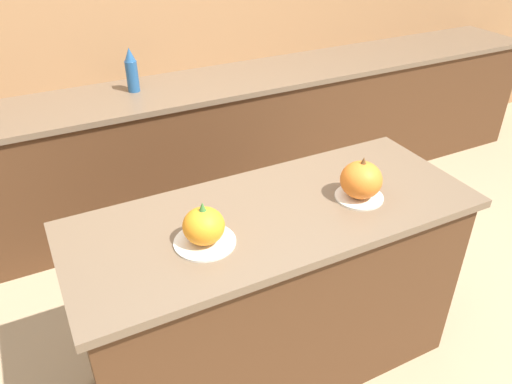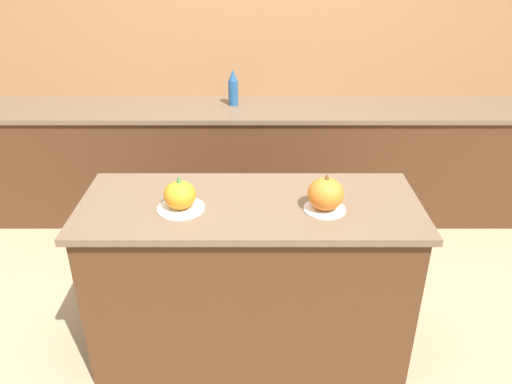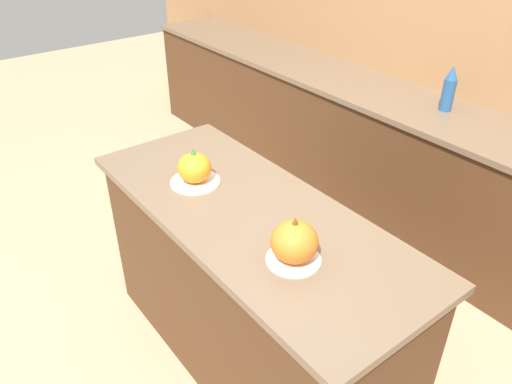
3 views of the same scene
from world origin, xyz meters
TOP-DOWN VIEW (x-y plane):
  - ground_plane at (0.00, 0.00)m, footprint 12.00×12.00m
  - wall_back at (0.00, 1.83)m, footprint 8.00×0.06m
  - kitchen_island at (0.00, 0.00)m, footprint 1.66×0.67m
  - back_counter at (0.00, 1.50)m, footprint 6.00×0.60m
  - pumpkin_cake_left at (-0.33, -0.06)m, footprint 0.23×0.23m
  - pumpkin_cake_right at (0.36, -0.07)m, footprint 0.20×0.20m
  - bottle_tall at (-0.14, 1.56)m, footprint 0.07×0.07m

SIDE VIEW (x-z plane):
  - ground_plane at x=0.00m, z-range 0.00..0.00m
  - back_counter at x=0.00m, z-range 0.00..0.90m
  - kitchen_island at x=0.00m, z-range 0.00..0.90m
  - pumpkin_cake_left at x=-0.33m, z-range 0.88..1.06m
  - pumpkin_cake_right at x=0.36m, z-range 0.89..1.08m
  - bottle_tall at x=-0.14m, z-range 0.89..1.17m
  - wall_back at x=0.00m, z-range 0.00..2.50m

